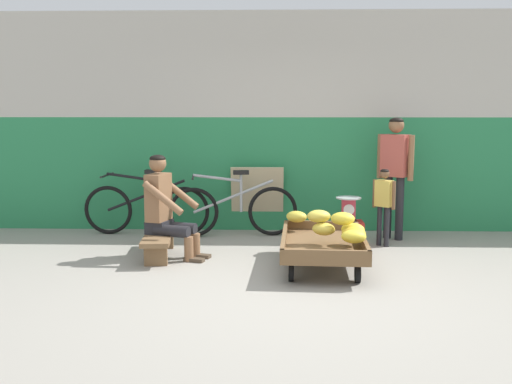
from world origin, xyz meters
TOP-DOWN VIEW (x-y plane):
  - ground_plane at (0.00, 0.00)m, footprint 80.00×80.00m
  - back_wall at (0.00, 2.87)m, footprint 16.00×0.30m
  - banana_cart at (0.35, 0.83)m, footprint 0.91×1.48m
  - banana_pile at (0.45, 0.77)m, footprint 0.84×1.26m
  - low_bench at (-1.43, 1.25)m, footprint 0.40×1.12m
  - vendor_seated at (-1.35, 1.22)m, footprint 0.73×0.59m
  - plastic_crate at (0.73, 1.83)m, footprint 0.36×0.28m
  - weighing_scale at (0.73, 1.82)m, footprint 0.30×0.30m
  - bicycle_near_left at (-1.83, 2.38)m, footprint 1.66×0.48m
  - bicycle_far_left at (-0.69, 2.32)m, footprint 1.65×0.48m
  - sign_board at (-0.38, 2.69)m, footprint 0.70×0.25m
  - customer_adult at (1.35, 2.23)m, footprint 0.40×0.35m
  - customer_child at (1.15, 1.83)m, footprint 0.24×0.21m

SIDE VIEW (x-z plane):
  - ground_plane at x=0.00m, z-range 0.00..0.00m
  - plastic_crate at x=0.73m, z-range 0.00..0.30m
  - low_bench at x=-1.43m, z-range 0.06..0.33m
  - banana_cart at x=0.35m, z-range 0.06..0.42m
  - bicycle_near_left at x=-1.83m, z-range -0.08..0.78m
  - bicycle_far_left at x=-0.69m, z-range -0.08..0.78m
  - sign_board at x=-0.38m, z-range 0.00..0.87m
  - weighing_scale at x=0.73m, z-range 0.31..0.60m
  - banana_pile at x=0.45m, z-range 0.33..0.59m
  - vendor_seated at x=-1.35m, z-range 0.00..1.14m
  - customer_child at x=1.15m, z-range 0.11..1.04m
  - customer_adult at x=1.35m, z-range 0.19..1.72m
  - back_wall at x=0.00m, z-range 0.00..2.90m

